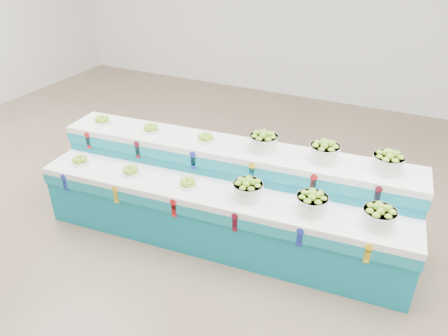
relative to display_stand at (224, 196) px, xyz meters
The scene contains 14 objects.
ground 0.99m from the display_stand, 164.56° to the right, with size 10.00×10.00×0.00m, color brown.
display_stand is the anchor object (origin of this frame).
plate_lower_left 1.72m from the display_stand, 166.77° to the right, with size 0.21×0.21×0.09m, color white.
plate_lower_mid 1.07m from the display_stand, 161.28° to the right, with size 0.21×0.21×0.09m, color white.
plate_lower_right 0.48m from the display_stand, 136.63° to the right, with size 0.21×0.21×0.09m, color white.
basket_lower_left 0.54m from the display_stand, 30.77° to the right, with size 0.30×0.30×0.22m, color silver, non-canonical shape.
basket_lower_mid 1.07m from the display_stand, ahead, with size 0.30×0.30×0.22m, color silver, non-canonical shape.
basket_lower_right 1.65m from the display_stand, ahead, with size 0.30×0.30×0.22m, color silver, non-canonical shape.
plate_upper_left 1.79m from the display_stand, behind, with size 0.21×0.21×0.09m, color white.
plate_upper_mid 1.18m from the display_stand, behind, with size 0.21×0.21×0.09m, color white.
plate_upper_right 0.69m from the display_stand, 146.15° to the left, with size 0.21×0.21×0.09m, color white.
basket_upper_left 0.76m from the display_stand, 40.28° to the left, with size 0.30×0.30×0.22m, color silver, non-canonical shape.
basket_upper_mid 1.20m from the display_stand, 18.99° to the left, with size 0.30×0.30×0.22m, color silver, non-canonical shape.
basket_upper_right 1.73m from the display_stand, 13.69° to the left, with size 0.30×0.30×0.22m, color silver, non-canonical shape.
Camera 1 is at (2.52, -3.28, 3.11)m, focal length 33.89 mm.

